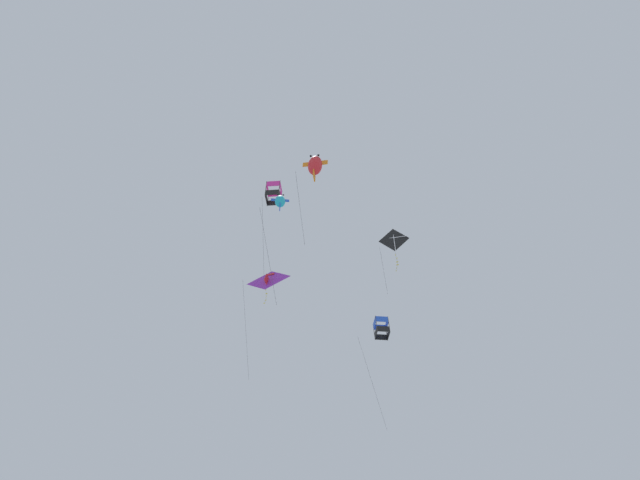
{
  "coord_description": "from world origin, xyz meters",
  "views": [
    {
      "loc": [
        -17.01,
        -29.07,
        2.34
      ],
      "look_at": [
        1.42,
        1.94,
        26.63
      ],
      "focal_mm": 32.37,
      "sensor_mm": 36.0,
      "label": 1
    }
  ],
  "objects_px": {
    "kite_delta_near_right": "(268,280)",
    "kite_diamond_low_drifter": "(394,240)",
    "kite_box_far_centre": "(381,328)",
    "kite_fish_near_left": "(280,201)",
    "kite_fish_mid_left": "(315,166)",
    "kite_box_upper_right": "(274,193)"
  },
  "relations": [
    {
      "from": "kite_diamond_low_drifter",
      "to": "kite_fish_mid_left",
      "type": "height_order",
      "value": "kite_diamond_low_drifter"
    },
    {
      "from": "kite_box_upper_right",
      "to": "kite_diamond_low_drifter",
      "type": "relative_size",
      "value": 1.59
    },
    {
      "from": "kite_fish_near_left",
      "to": "kite_box_far_centre",
      "type": "relative_size",
      "value": 0.79
    },
    {
      "from": "kite_box_far_centre",
      "to": "kite_box_upper_right",
      "type": "height_order",
      "value": "kite_box_upper_right"
    },
    {
      "from": "kite_box_far_centre",
      "to": "kite_box_upper_right",
      "type": "distance_m",
      "value": 14.37
    },
    {
      "from": "kite_box_far_centre",
      "to": "kite_fish_mid_left",
      "type": "bearing_deg",
      "value": 64.64
    },
    {
      "from": "kite_box_far_centre",
      "to": "kite_fish_mid_left",
      "type": "relative_size",
      "value": 1.37
    },
    {
      "from": "kite_box_upper_right",
      "to": "kite_diamond_low_drifter",
      "type": "distance_m",
      "value": 10.63
    },
    {
      "from": "kite_fish_near_left",
      "to": "kite_delta_near_right",
      "type": "relative_size",
      "value": 0.75
    },
    {
      "from": "kite_box_far_centre",
      "to": "kite_delta_near_right",
      "type": "xyz_separation_m",
      "value": [
        -8.54,
        4.51,
        4.37
      ]
    },
    {
      "from": "kite_box_far_centre",
      "to": "kite_diamond_low_drifter",
      "type": "relative_size",
      "value": 1.55
    },
    {
      "from": "kite_box_upper_right",
      "to": "kite_fish_mid_left",
      "type": "bearing_deg",
      "value": 115.49
    },
    {
      "from": "kite_box_far_centre",
      "to": "kite_delta_near_right",
      "type": "bearing_deg",
      "value": -4.11
    },
    {
      "from": "kite_fish_near_left",
      "to": "kite_box_far_centre",
      "type": "distance_m",
      "value": 19.0
    },
    {
      "from": "kite_box_far_centre",
      "to": "kite_diamond_low_drifter",
      "type": "bearing_deg",
      "value": 89.6
    },
    {
      "from": "kite_box_upper_right",
      "to": "kite_delta_near_right",
      "type": "bearing_deg",
      "value": -77.97
    },
    {
      "from": "kite_fish_near_left",
      "to": "kite_delta_near_right",
      "type": "height_order",
      "value": "kite_delta_near_right"
    },
    {
      "from": "kite_box_far_centre",
      "to": "kite_fish_mid_left",
      "type": "distance_m",
      "value": 17.62
    },
    {
      "from": "kite_diamond_low_drifter",
      "to": "kite_box_far_centre",
      "type": "bearing_deg",
      "value": -83.17
    },
    {
      "from": "kite_fish_near_left",
      "to": "kite_fish_mid_left",
      "type": "distance_m",
      "value": 4.36
    },
    {
      "from": "kite_fish_near_left",
      "to": "kite_diamond_low_drifter",
      "type": "bearing_deg",
      "value": -132.33
    },
    {
      "from": "kite_delta_near_right",
      "to": "kite_diamond_low_drifter",
      "type": "distance_m",
      "value": 11.84
    }
  ]
}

